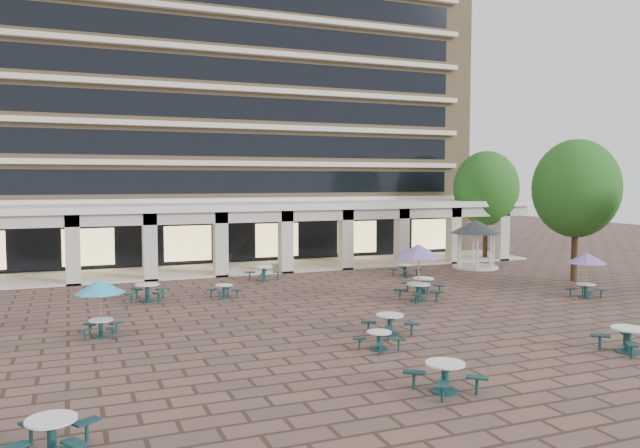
# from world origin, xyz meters

# --- Properties ---
(ground) EXTENTS (120.00, 120.00, 0.00)m
(ground) POSITION_xyz_m (0.00, 0.00, 0.00)
(ground) COLOR brown
(ground) RESTS_ON ground
(apartment_building) EXTENTS (40.00, 15.50, 25.20)m
(apartment_building) POSITION_xyz_m (0.00, 25.47, 12.60)
(apartment_building) COLOR #9F8259
(apartment_building) RESTS_ON ground
(retail_arcade) EXTENTS (42.00, 6.60, 4.40)m
(retail_arcade) POSITION_xyz_m (0.00, 14.80, 3.00)
(retail_arcade) COLOR white
(retail_arcade) RESTS_ON ground
(picnic_table_0) EXTENTS (2.08, 2.08, 0.81)m
(picnic_table_0) POSITION_xyz_m (-11.13, -11.00, 0.49)
(picnic_table_0) COLOR #133739
(picnic_table_0) RESTS_ON ground
(picnic_table_1) EXTENTS (2.05, 2.05, 0.84)m
(picnic_table_1) POSITION_xyz_m (-1.05, -10.72, 0.50)
(picnic_table_1) COLOR #133739
(picnic_table_1) RESTS_ON ground
(picnic_table_2) EXTENTS (1.75, 1.75, 0.65)m
(picnic_table_2) POSITION_xyz_m (-0.76, -6.17, 0.39)
(picnic_table_2) COLOR #133739
(picnic_table_2) RESTS_ON ground
(picnic_table_3) EXTENTS (2.02, 2.02, 0.86)m
(picnic_table_3) POSITION_xyz_m (7.04, -9.63, 0.51)
(picnic_table_3) COLOR #133739
(picnic_table_3) RESTS_ON ground
(picnic_table_4) EXTENTS (1.88, 1.88, 2.17)m
(picnic_table_4) POSITION_xyz_m (-9.67, -0.67, 1.84)
(picnic_table_4) COLOR #133739
(picnic_table_4) RESTS_ON ground
(picnic_table_5) EXTENTS (2.04, 2.04, 0.80)m
(picnic_table_5) POSITION_xyz_m (0.60, -4.44, 0.48)
(picnic_table_5) COLOR #133739
(picnic_table_5) RESTS_ON ground
(picnic_table_6) EXTENTS (2.40, 2.40, 2.77)m
(picnic_table_6) POSITION_xyz_m (5.09, 0.99, 2.36)
(picnic_table_6) COLOR #133739
(picnic_table_6) RESTS_ON ground
(picnic_table_7) EXTENTS (1.87, 1.87, 0.82)m
(picnic_table_7) POSITION_xyz_m (6.41, 2.68, 0.49)
(picnic_table_7) COLOR #133739
(picnic_table_7) RESTS_ON ground
(picnic_table_8) EXTENTS (2.28, 2.28, 0.87)m
(picnic_table_8) POSITION_xyz_m (-7.24, 5.83, 0.52)
(picnic_table_8) COLOR #133739
(picnic_table_8) RESTS_ON ground
(picnic_table_9) EXTENTS (1.70, 1.70, 0.65)m
(picnic_table_9) POSITION_xyz_m (-3.53, 5.45, 0.39)
(picnic_table_9) COLOR #133739
(picnic_table_9) RESTS_ON ground
(picnic_table_11) EXTENTS (1.95, 1.95, 2.26)m
(picnic_table_11) POSITION_xyz_m (13.41, -1.36, 1.92)
(picnic_table_11) COLOR #133739
(picnic_table_11) RESTS_ON ground
(picnic_table_12) EXTENTS (2.23, 2.23, 0.81)m
(picnic_table_12) POSITION_xyz_m (-0.07, 10.00, 0.48)
(picnic_table_12) COLOR #133739
(picnic_table_12) RESTS_ON ground
(picnic_table_13) EXTENTS (1.90, 1.90, 0.70)m
(picnic_table_13) POSITION_xyz_m (8.52, 8.31, 0.42)
(picnic_table_13) COLOR #133739
(picnic_table_13) RESTS_ON ground
(gazebo) EXTENTS (3.45, 3.45, 3.21)m
(gazebo) POSITION_xyz_m (14.62, 9.57, 2.42)
(gazebo) COLOR beige
(gazebo) RESTS_ON ground
(tree_east_a) EXTENTS (4.98, 4.98, 8.30)m
(tree_east_a) POSITION_xyz_m (16.74, 2.90, 5.42)
(tree_east_a) COLOR #47311C
(tree_east_a) RESTS_ON ground
(tree_east_c) EXTENTS (4.87, 4.87, 8.11)m
(tree_east_c) POSITION_xyz_m (18.39, 13.54, 5.30)
(tree_east_c) COLOR #47311C
(tree_east_c) RESTS_ON ground
(planter_left) EXTENTS (1.50, 0.71, 1.33)m
(planter_left) POSITION_xyz_m (-1.62, 12.90, 0.56)
(planter_left) COLOR gray
(planter_left) RESTS_ON ground
(planter_right) EXTENTS (1.50, 0.60, 1.18)m
(planter_right) POSITION_xyz_m (2.19, 12.90, 0.45)
(planter_right) COLOR gray
(planter_right) RESTS_ON ground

